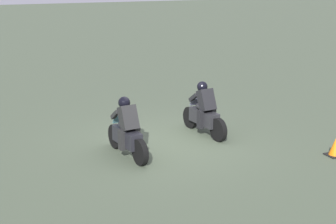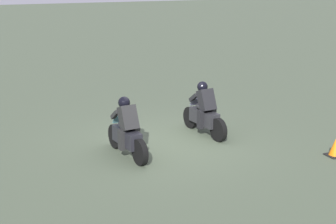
# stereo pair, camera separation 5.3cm
# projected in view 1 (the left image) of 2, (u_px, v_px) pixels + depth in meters

# --- Properties ---
(ground_plane) EXTENTS (120.00, 120.00, 0.00)m
(ground_plane) POSITION_uv_depth(u_px,v_px,m) (168.00, 144.00, 13.65)
(ground_plane) COLOR #485440
(rider_lane_a) EXTENTS (2.04, 0.58, 1.51)m
(rider_lane_a) POSITION_uv_depth(u_px,v_px,m) (204.00, 113.00, 14.27)
(rider_lane_a) COLOR black
(rider_lane_a) RESTS_ON ground_plane
(rider_lane_b) EXTENTS (2.04, 0.58, 1.51)m
(rider_lane_b) POSITION_uv_depth(u_px,v_px,m) (127.00, 132.00, 12.58)
(rider_lane_b) COLOR black
(rider_lane_b) RESTS_ON ground_plane
(traffic_cone) EXTENTS (0.40, 0.40, 0.46)m
(traffic_cone) POSITION_uv_depth(u_px,v_px,m) (335.00, 148.00, 12.71)
(traffic_cone) COLOR black
(traffic_cone) RESTS_ON ground_plane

